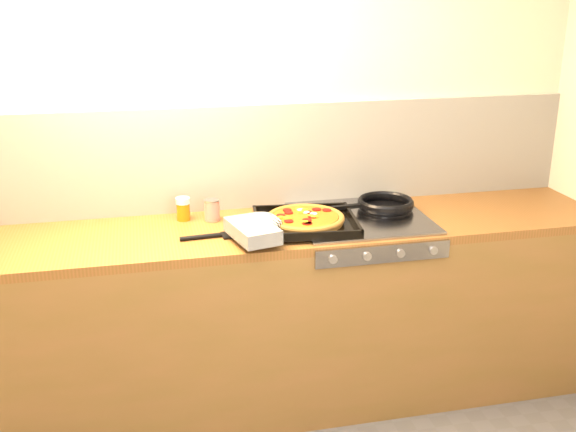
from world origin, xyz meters
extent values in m
plane|color=beige|center=(0.00, 1.40, 1.25)|extent=(3.20, 0.00, 3.20)
cube|color=white|center=(0.00, 1.39, 1.15)|extent=(3.20, 0.02, 0.50)
cube|color=brown|center=(0.00, 1.10, 0.43)|extent=(3.20, 0.60, 0.86)
cube|color=brown|center=(0.00, 1.10, 0.88)|extent=(3.20, 0.60, 0.04)
cube|color=gray|center=(0.45, 0.80, 0.85)|extent=(0.60, 0.03, 0.08)
cylinder|color=#A5A5AA|center=(0.23, 0.78, 0.85)|extent=(0.04, 0.02, 0.04)
cylinder|color=#A5A5AA|center=(0.38, 0.78, 0.85)|extent=(0.04, 0.02, 0.04)
cylinder|color=#A5A5AA|center=(0.53, 0.78, 0.85)|extent=(0.04, 0.02, 0.04)
cylinder|color=#A5A5AA|center=(0.67, 0.78, 0.85)|extent=(0.04, 0.02, 0.04)
cube|color=gray|center=(0.45, 1.10, 0.91)|extent=(0.60, 0.56, 0.02)
cube|color=black|center=(0.17, 1.04, 0.92)|extent=(0.49, 0.44, 0.01)
cube|color=black|center=(0.19, 1.22, 0.94)|extent=(0.44, 0.06, 0.02)
cube|color=black|center=(0.15, 0.85, 0.94)|extent=(0.44, 0.06, 0.02)
cube|color=black|center=(0.38, 1.01, 0.94)|extent=(0.06, 0.39, 0.02)
cube|color=black|center=(-0.05, 1.06, 0.94)|extent=(0.06, 0.39, 0.02)
cylinder|color=olive|center=(0.17, 1.04, 0.94)|extent=(0.37, 0.37, 0.02)
torus|color=olive|center=(0.17, 1.04, 0.95)|extent=(0.39, 0.39, 0.03)
cylinder|color=orange|center=(0.17, 1.04, 0.95)|extent=(0.32, 0.32, 0.01)
cylinder|color=maroon|center=(0.20, 1.02, 0.96)|extent=(0.04, 0.04, 0.01)
cylinder|color=maroon|center=(0.11, 1.13, 0.96)|extent=(0.04, 0.04, 0.01)
cylinder|color=maroon|center=(0.15, 0.94, 0.96)|extent=(0.04, 0.04, 0.01)
cylinder|color=maroon|center=(0.06, 1.06, 0.96)|extent=(0.04, 0.04, 0.01)
cylinder|color=maroon|center=(0.24, 1.11, 0.96)|extent=(0.04, 0.04, 0.01)
cylinder|color=maroon|center=(0.19, 1.08, 0.96)|extent=(0.04, 0.04, 0.01)
cylinder|color=maroon|center=(0.08, 0.98, 0.96)|extent=(0.04, 0.04, 0.01)
cylinder|color=maroon|center=(0.28, 1.09, 0.96)|extent=(0.04, 0.04, 0.01)
cylinder|color=maroon|center=(0.15, 0.94, 0.96)|extent=(0.04, 0.04, 0.01)
cylinder|color=maroon|center=(0.16, 0.98, 0.96)|extent=(0.04, 0.04, 0.01)
cylinder|color=maroon|center=(0.11, 1.09, 0.96)|extent=(0.04, 0.04, 0.01)
ellipsoid|color=gold|center=(0.08, 1.03, 0.96)|extent=(0.04, 0.03, 0.01)
ellipsoid|color=gold|center=(0.06, 1.04, 0.96)|extent=(0.04, 0.03, 0.01)
ellipsoid|color=gold|center=(0.17, 1.09, 0.96)|extent=(0.04, 0.03, 0.01)
ellipsoid|color=gold|center=(0.17, 1.13, 0.96)|extent=(0.04, 0.03, 0.01)
ellipsoid|color=gold|center=(0.15, 0.96, 0.96)|extent=(0.04, 0.03, 0.01)
ellipsoid|color=gold|center=(0.20, 1.01, 0.96)|extent=(0.04, 0.03, 0.01)
ellipsoid|color=gold|center=(0.19, 1.03, 0.96)|extent=(0.04, 0.03, 0.01)
ellipsoid|color=gold|center=(0.08, 1.02, 0.96)|extent=(0.04, 0.03, 0.01)
ellipsoid|color=gold|center=(0.18, 1.11, 0.96)|extent=(0.04, 0.03, 0.01)
ellipsoid|color=silver|center=(0.17, 1.13, 0.96)|extent=(0.04, 0.04, 0.01)
ellipsoid|color=silver|center=(0.19, 1.08, 0.96)|extent=(0.04, 0.04, 0.01)
ellipsoid|color=silver|center=(0.21, 1.06, 0.96)|extent=(0.04, 0.04, 0.01)
cube|color=black|center=(-0.09, 0.90, 0.96)|extent=(0.22, 0.30, 0.06)
ellipsoid|color=black|center=(-0.03, 1.02, 0.96)|extent=(0.17, 0.17, 0.06)
cylinder|color=black|center=(-0.01, 0.93, 0.96)|extent=(0.11, 0.13, 0.06)
cylinder|color=black|center=(0.60, 1.17, 0.92)|extent=(0.27, 0.27, 0.01)
torus|color=black|center=(0.60, 1.17, 0.95)|extent=(0.29, 0.29, 0.03)
cube|color=black|center=(0.38, 1.15, 0.95)|extent=(0.20, 0.04, 0.02)
cylinder|color=#AA0E0D|center=(-0.22, 1.24, 0.95)|extent=(0.08, 0.08, 0.09)
cylinder|color=#B2B2B7|center=(-0.22, 1.24, 1.00)|extent=(0.08, 0.08, 0.01)
cylinder|color=#B2B2B7|center=(-0.22, 1.24, 0.90)|extent=(0.08, 0.08, 0.01)
cylinder|color=#DA630C|center=(-0.35, 1.27, 0.94)|extent=(0.07, 0.07, 0.08)
cylinder|color=silver|center=(-0.35, 1.27, 0.99)|extent=(0.07, 0.07, 0.03)
cylinder|color=#9F8143|center=(0.00, 1.23, 0.91)|extent=(0.24, 0.12, 0.02)
ellipsoid|color=#9F8143|center=(0.12, 1.28, 0.91)|extent=(0.07, 0.06, 0.02)
cube|color=black|center=(-0.16, 1.02, 0.90)|extent=(0.11, 0.09, 0.01)
cylinder|color=black|center=(-0.30, 1.01, 0.91)|extent=(0.18, 0.04, 0.02)
camera|label=1|loc=(-0.52, -1.70, 1.94)|focal=42.00mm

